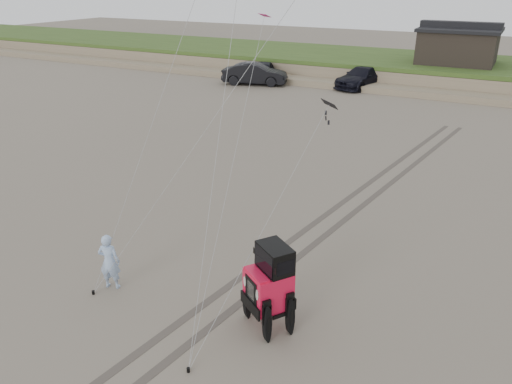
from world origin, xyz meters
TOP-DOWN VIEW (x-y plane):
  - ground at (0.00, 0.00)m, footprint 160.00×160.00m
  - dune_ridge at (0.00, 37.50)m, footprint 160.00×14.25m
  - cabin at (2.00, 37.00)m, footprint 6.40×5.40m
  - truck_a at (-12.92, 30.32)m, footprint 3.47×5.24m
  - truck_b at (-12.82, 28.69)m, footprint 5.75×3.37m
  - truck_c at (-4.39, 31.80)m, footprint 3.90×6.27m
  - jeep at (2.54, 0.65)m, footprint 4.62×5.36m
  - man at (-2.31, 0.06)m, footprint 0.74×0.61m
  - stake_main at (-2.54, -0.49)m, footprint 0.08×0.08m
  - stake_aux at (1.68, -1.75)m, footprint 0.08×0.08m
  - tire_tracks at (2.00, 8.00)m, footprint 5.22×29.74m

SIDE VIEW (x-z plane):
  - ground at x=0.00m, z-range 0.00..0.00m
  - tire_tracks at x=2.00m, z-range 0.00..0.01m
  - stake_main at x=-2.54m, z-range 0.00..0.12m
  - stake_aux at x=1.68m, z-range 0.00..0.12m
  - dune_ridge at x=0.00m, z-range -0.04..1.68m
  - truck_a at x=-12.92m, z-range 0.00..1.66m
  - truck_c at x=-4.39m, z-range 0.00..1.69m
  - man at x=-2.31m, z-range 0.00..1.74m
  - truck_b at x=-12.82m, z-range 0.00..1.79m
  - jeep at x=2.54m, z-range 0.00..1.87m
  - cabin at x=2.00m, z-range 1.56..4.91m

